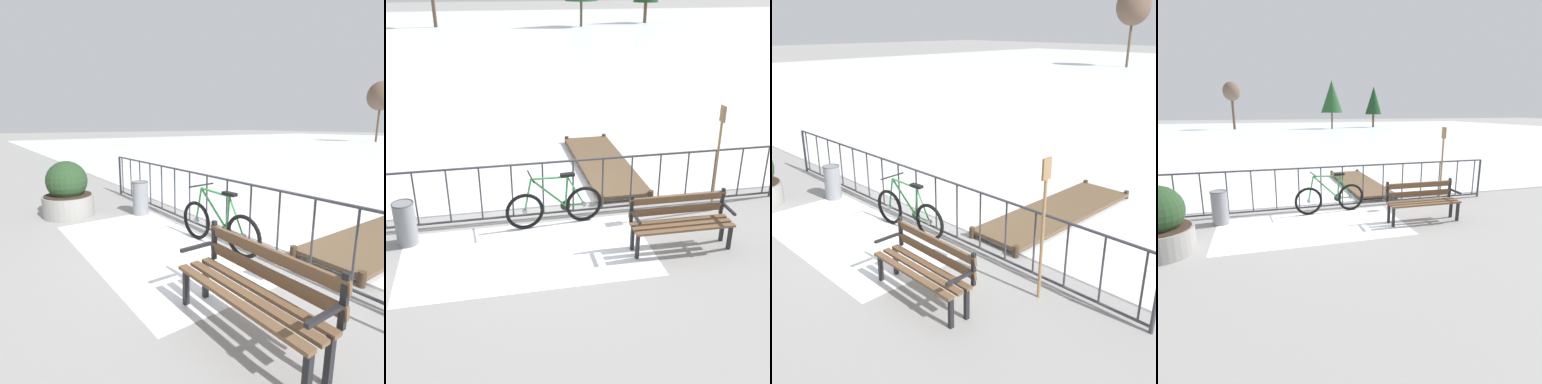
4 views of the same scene
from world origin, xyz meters
TOP-DOWN VIEW (x-y plane):
  - ground_plane at (0.00, 0.00)m, footprint 160.00×160.00m
  - frozen_pond at (0.00, 28.40)m, footprint 80.00×56.00m
  - snow_patch at (-0.42, -1.20)m, footprint 3.91×1.97m
  - railing_fence at (0.00, 0.00)m, footprint 9.06×0.06m
  - bicycle_near_railing at (0.16, -0.32)m, footprint 1.71×0.52m
  - park_bench at (1.98, -1.43)m, footprint 1.61×0.50m
  - trash_bin at (-2.29, -0.47)m, footprint 0.35×0.35m
  - oar_upright at (3.08, -0.35)m, footprint 0.04×0.16m
  - wooden_dock at (1.64, 2.13)m, footprint 1.10×3.76m

SIDE VIEW (x-z plane):
  - ground_plane at x=0.00m, z-range 0.00..0.00m
  - snow_patch at x=-0.42m, z-range 0.00..0.01m
  - frozen_pond at x=0.00m, z-range 0.00..0.03m
  - wooden_dock at x=1.64m, z-range 0.02..0.22m
  - bicycle_near_railing at x=0.16m, z-range -0.12..0.86m
  - trash_bin at x=-2.29m, z-range 0.01..0.74m
  - park_bench at x=1.98m, z-range 0.07..0.96m
  - railing_fence at x=0.00m, z-range 0.02..1.09m
  - oar_upright at x=3.08m, z-range 0.15..2.13m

